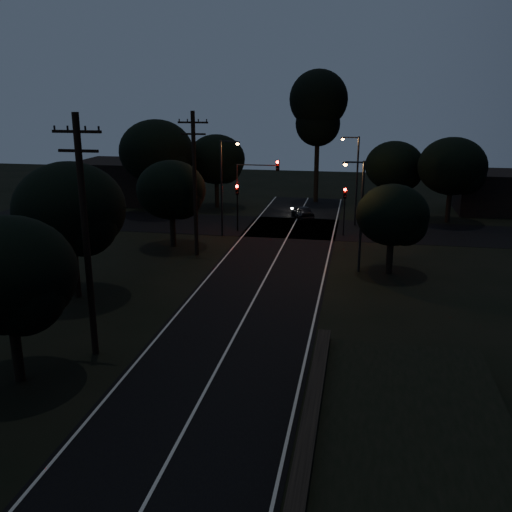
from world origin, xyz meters
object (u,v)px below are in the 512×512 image
(utility_pole_mid, at_px, (86,235))
(streetlight_b, at_px, (355,175))
(car, at_px, (303,212))
(tall_pine, at_px, (318,107))
(utility_pole_far, at_px, (195,182))
(signal_mast, at_px, (256,182))
(signal_left, at_px, (237,199))
(signal_right, at_px, (345,203))
(streetlight_a, at_px, (224,182))
(streetlight_c, at_px, (359,209))

(utility_pole_mid, xyz_separation_m, streetlight_b, (11.31, 29.00, -1.10))
(streetlight_b, xyz_separation_m, car, (-4.80, 2.00, -4.00))
(streetlight_b, bearing_deg, tall_pine, 111.38)
(utility_pole_far, bearing_deg, tall_pine, 73.07)
(signal_mast, distance_m, car, 7.85)
(utility_pole_mid, xyz_separation_m, tall_pine, (7.00, 40.00, 4.41))
(tall_pine, distance_m, signal_left, 17.61)
(signal_right, distance_m, streetlight_b, 4.45)
(car, bearing_deg, streetlight_a, 32.04)
(utility_pole_mid, relative_size, signal_left, 2.68)
(signal_right, bearing_deg, utility_pole_mid, -112.99)
(streetlight_a, bearing_deg, signal_left, 70.41)
(streetlight_c, bearing_deg, signal_mast, 131.19)
(streetlight_c, bearing_deg, streetlight_b, 92.14)
(utility_pole_mid, xyz_separation_m, signal_mast, (3.09, 24.99, -1.40))
(signal_left, height_order, streetlight_c, streetlight_c)
(utility_pole_far, height_order, signal_mast, utility_pole_far)
(utility_pole_far, distance_m, streetlight_a, 6.10)
(signal_mast, relative_size, streetlight_c, 0.83)
(car, bearing_deg, signal_left, 27.70)
(signal_mast, bearing_deg, streetlight_c, -48.81)
(utility_pole_mid, bearing_deg, streetlight_b, 68.70)
(signal_left, bearing_deg, streetlight_c, -43.76)
(signal_right, relative_size, streetlight_c, 0.55)
(tall_pine, relative_size, streetlight_b, 1.76)
(signal_left, bearing_deg, signal_right, 0.00)
(signal_mast, xyz_separation_m, streetlight_b, (8.22, 4.01, 0.30))
(streetlight_c, distance_m, car, 17.27)
(streetlight_b, bearing_deg, car, 157.37)
(signal_right, bearing_deg, car, 124.23)
(streetlight_b, bearing_deg, utility_pole_far, -133.30)
(signal_left, distance_m, streetlight_b, 10.84)
(utility_pole_mid, distance_m, signal_mast, 25.22)
(utility_pole_far, height_order, signal_right, utility_pole_far)
(utility_pole_far, height_order, tall_pine, tall_pine)
(tall_pine, bearing_deg, streetlight_a, -110.36)
(utility_pole_mid, bearing_deg, car, 78.14)
(tall_pine, relative_size, streetlight_c, 1.88)
(signal_left, bearing_deg, streetlight_b, 22.05)
(utility_pole_far, relative_size, streetlight_b, 1.31)
(signal_right, bearing_deg, tall_pine, 103.49)
(streetlight_a, height_order, streetlight_b, same)
(tall_pine, height_order, streetlight_c, tall_pine)
(utility_pole_far, bearing_deg, streetlight_c, -9.60)
(utility_pole_mid, xyz_separation_m, streetlight_a, (0.69, 23.00, -1.10))
(signal_right, distance_m, streetlight_a, 10.26)
(signal_left, height_order, streetlight_a, streetlight_a)
(streetlight_b, bearing_deg, streetlight_c, -87.86)
(signal_mast, bearing_deg, signal_right, -0.03)
(streetlight_b, distance_m, streetlight_c, 14.01)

